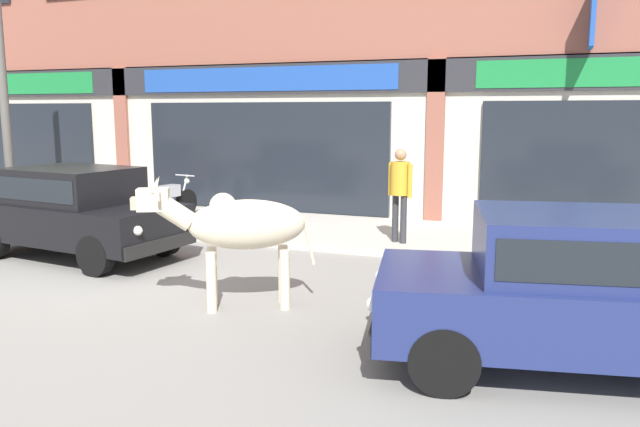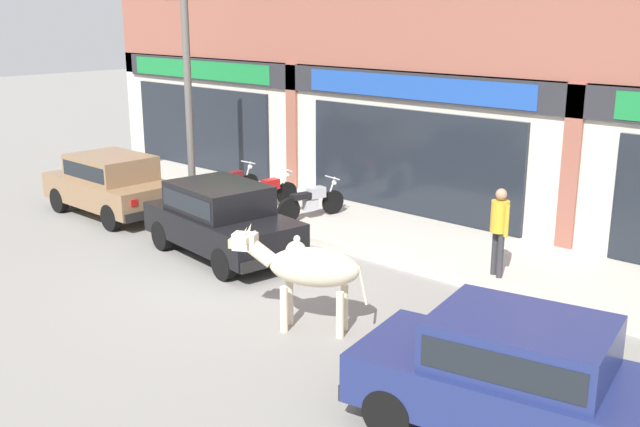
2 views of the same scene
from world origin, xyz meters
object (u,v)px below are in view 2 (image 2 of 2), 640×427
object	(u,v)px
utility_pole	(188,99)
pedestrian	(499,223)
car_0	(111,182)
motorcycle_1	(266,193)
motorcycle_0	(231,185)
motorcycle_2	(311,202)
cow	(308,268)
car_1	(221,216)
car_2	(514,372)

from	to	relation	value
utility_pole	pedestrian	bearing A→B (deg)	2.09
car_0	pedestrian	bearing A→B (deg)	13.40
motorcycle_1	pedestrian	world-z (taller)	pedestrian
motorcycle_0	motorcycle_1	world-z (taller)	same
utility_pole	motorcycle_1	bearing A→B (deg)	20.19
motorcycle_1	motorcycle_2	distance (m)	1.37
cow	car_1	world-z (taller)	cow
pedestrian	utility_pole	xyz separation A→B (m)	(-8.34, -0.31, 1.55)
car_2	utility_pole	world-z (taller)	utility_pole
car_1	motorcycle_0	distance (m)	4.04
car_1	utility_pole	distance (m)	4.51
car_2	pedestrian	xyz separation A→B (m)	(-2.69, 4.32, 0.31)
cow	utility_pole	world-z (taller)	utility_pole
car_0	pedestrian	world-z (taller)	pedestrian
car_0	car_1	bearing A→B (deg)	-2.52
car_0	motorcycle_2	size ratio (longest dim) A/B	2.01
car_1	cow	bearing A→B (deg)	-20.79
pedestrian	utility_pole	distance (m)	8.49
car_0	motorcycle_2	distance (m)	4.80
motorcycle_0	utility_pole	xyz separation A→B (m)	(-0.62, -0.71, 2.14)
car_1	motorcycle_2	world-z (taller)	car_1
cow	pedestrian	world-z (taller)	pedestrian
motorcycle_0	pedestrian	world-z (taller)	pedestrian
utility_pole	cow	bearing A→B (deg)	-25.33
car_0	car_2	xyz separation A→B (m)	(11.73, -2.17, 0.00)
pedestrian	car_2	bearing A→B (deg)	-58.07
car_0	car_2	world-z (taller)	same
cow	car_1	distance (m)	3.99
car_0	motorcycle_1	distance (m)	3.66
motorcycle_1	motorcycle_2	bearing A→B (deg)	5.81
cow	car_1	bearing A→B (deg)	159.21
motorcycle_0	pedestrian	bearing A→B (deg)	-3.03
car_1	motorcycle_1	size ratio (longest dim) A/B	2.07
motorcycle_0	motorcycle_1	xyz separation A→B (m)	(1.29, -0.01, 0.00)
cow	motorcycle_0	distance (m)	7.88
car_2	motorcycle_0	bearing A→B (deg)	155.57
cow	utility_pole	xyz separation A→B (m)	(-7.30, 3.45, 1.66)
car_0	motorcycle_0	bearing A→B (deg)	62.80
motorcycle_1	car_2	bearing A→B (deg)	-27.36
motorcycle_0	motorcycle_2	size ratio (longest dim) A/B	1.01
car_0	motorcycle_1	world-z (taller)	car_0
car_1	pedestrian	distance (m)	5.33
car_2	motorcycle_0	xyz separation A→B (m)	(-10.42, 4.73, -0.29)
motorcycle_1	pedestrian	size ratio (longest dim) A/B	1.13
cow	pedestrian	xyz separation A→B (m)	(1.05, 3.76, 0.12)
car_2	motorcycle_2	bearing A→B (deg)	147.96
motorcycle_0	utility_pole	size ratio (longest dim) A/B	0.36
motorcycle_0	motorcycle_2	xyz separation A→B (m)	(2.65, 0.13, 0.00)
car_0	motorcycle_2	xyz separation A→B (m)	(3.97, 2.69, -0.29)
car_2	utility_pole	xyz separation A→B (m)	(-11.04, 4.02, 1.86)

